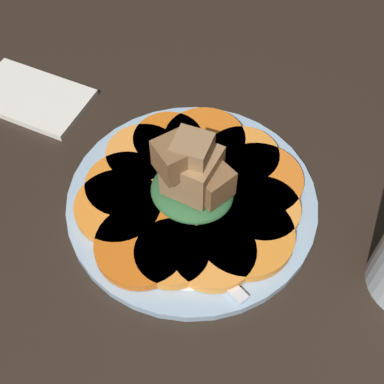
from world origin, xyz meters
The scene contains 17 objects.
table_slab centered at (0.00, 0.00, 1.00)cm, with size 120.00×120.00×2.00cm, color black.
plate centered at (0.00, 0.00, 2.52)cm, with size 25.63×25.63×1.05cm.
carrot_slice_0 centered at (-6.70, -1.83, 3.62)cm, with size 8.16×8.16×1.05cm, color orange.
carrot_slice_1 centered at (-6.07, -4.42, 3.62)cm, with size 8.70×8.70×1.05cm, color orange.
carrot_slice_2 centered at (-1.89, -7.33, 3.62)cm, with size 8.98×8.98×1.05cm, color orange.
carrot_slice_3 centered at (1.11, -6.86, 3.62)cm, with size 7.16×7.16×1.05cm, color orange.
carrot_slice_4 centered at (4.56, -5.08, 3.62)cm, with size 8.17×8.17×1.05cm, color #F99539.
carrot_slice_5 centered at (6.64, -2.09, 3.62)cm, with size 9.48×9.48×1.05cm, color orange.
carrot_slice_6 centered at (7.07, 1.26, 3.62)cm, with size 7.65×7.65×1.05cm, color #F9963A.
carrot_slice_7 centered at (5.43, 4.49, 3.62)cm, with size 9.32×9.32×1.05cm, color orange.
carrot_slice_8 centered at (2.83, 6.75, 3.62)cm, with size 7.77×7.77×1.05cm, color orange.
carrot_slice_9 centered at (-1.79, 7.13, 3.62)cm, with size 8.90×8.90×1.05cm, color orange.
carrot_slice_10 centered at (-5.38, 5.44, 3.62)cm, with size 7.62×7.62×1.05cm, color orange.
carrot_slice_11 centered at (-7.00, 2.57, 3.62)cm, with size 7.82×7.82×1.05cm, color #F9963A.
center_pile centered at (0.13, -0.19, 6.72)cm, with size 8.55×7.64×8.85cm.
fork centered at (0.86, -4.54, 3.30)cm, with size 16.27×8.74×0.40cm.
napkin centered at (-23.65, 5.57, 2.40)cm, with size 13.55×8.13×0.80cm.
Camera 1 is at (12.90, -27.92, 48.00)cm, focal length 50.00 mm.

